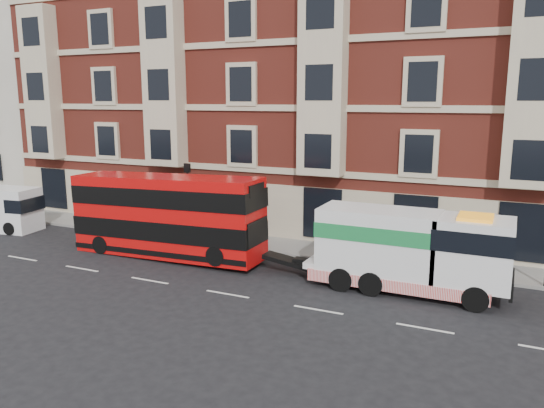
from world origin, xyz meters
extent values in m
plane|color=black|center=(0.00, 0.00, 0.00)|extent=(120.00, 120.00, 0.00)
cube|color=slate|center=(0.00, 7.50, 0.07)|extent=(90.00, 3.00, 0.15)
cube|color=maroon|center=(0.50, 15.00, 9.00)|extent=(45.00, 12.00, 18.00)
cube|color=beige|center=(-30.00, 14.00, 8.00)|extent=(16.00, 10.00, 16.00)
cylinder|color=black|center=(-6.00, 6.20, 2.15)|extent=(0.14, 0.14, 4.00)
cube|color=black|center=(-6.00, 6.20, 4.25)|extent=(0.35, 0.15, 0.50)
cube|color=red|center=(-5.47, 3.42, 2.16)|extent=(10.28, 2.29, 4.04)
cube|color=black|center=(-5.47, 3.42, 1.56)|extent=(10.32, 2.35, 0.96)
cube|color=black|center=(-5.47, 3.42, 3.21)|extent=(10.32, 2.35, 0.92)
cylinder|color=black|center=(-8.95, 2.39, 0.48)|extent=(0.95, 0.29, 0.95)
cylinder|color=black|center=(-8.95, 4.46, 0.48)|extent=(0.95, 0.29, 0.95)
cylinder|color=black|center=(-1.98, 2.39, 0.75)|extent=(0.95, 0.29, 0.95)
cylinder|color=black|center=(-1.98, 4.46, 0.75)|extent=(0.95, 0.29, 0.95)
cube|color=white|center=(6.53, 3.42, 0.87)|extent=(8.26, 2.11, 0.28)
cube|color=white|center=(9.20, 3.42, 2.07)|extent=(2.94, 2.29, 2.66)
cube|color=white|center=(5.43, 3.42, 2.11)|extent=(4.96, 2.29, 2.66)
cube|color=#1B7A3D|center=(5.43, 3.42, 2.57)|extent=(5.00, 2.33, 0.64)
cube|color=red|center=(6.35, 3.42, 0.55)|extent=(7.34, 2.35, 0.50)
cylinder|color=black|center=(9.47, 2.39, 0.50)|extent=(1.01, 0.32, 1.01)
cylinder|color=black|center=(9.47, 4.46, 0.50)|extent=(1.01, 0.32, 1.01)
cylinder|color=black|center=(5.43, 2.39, 0.50)|extent=(1.01, 0.37, 1.01)
cylinder|color=black|center=(5.43, 4.46, 0.50)|extent=(1.01, 0.37, 1.01)
cylinder|color=black|center=(4.15, 2.39, 0.50)|extent=(1.01, 0.37, 1.01)
cylinder|color=black|center=(4.15, 4.46, 0.50)|extent=(1.01, 0.37, 1.01)
cylinder|color=black|center=(-16.69, 3.10, 0.39)|extent=(0.80, 0.36, 0.77)
cylinder|color=black|center=(-16.96, 5.02, 0.39)|extent=(0.80, 0.36, 0.77)
imported|color=black|center=(-8.32, 7.86, 0.96)|extent=(0.60, 0.40, 1.62)
camera|label=1|loc=(10.47, -18.16, 7.95)|focal=35.00mm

